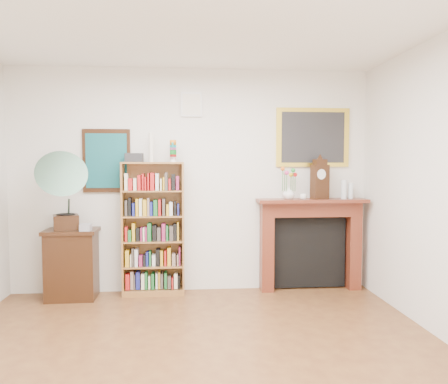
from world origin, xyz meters
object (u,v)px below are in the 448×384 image
Objects in this scene: mantel_clock at (320,180)px; teacup at (303,197)px; side_cabinet at (72,264)px; flower_vase at (289,193)px; gramophone at (61,186)px; fireplace at (310,236)px; bottle_right at (351,191)px; bottle_left at (344,189)px; bookshelf at (153,221)px; cd_stack at (86,227)px.

mantel_clock is 5.63× the size of teacup.
flower_vase is (2.65, 0.08, 0.83)m from side_cabinet.
side_cabinet is 0.95m from gramophone.
fireplace is 0.73m from mantel_clock.
bottle_right is (0.51, -0.03, 0.58)m from fireplace.
teacup is at bearing 178.84° from mantel_clock.
teacup is 0.37× the size of bottle_left.
gramophone reaches higher than bottle_right.
mantel_clock is at bearing 0.39° from flower_vase.
bookshelf is at bearing -179.56° from bottle_right.
side_cabinet is 3.56m from bottle_right.
teacup is at bearing -23.49° from flower_vase.
cd_stack is 3.29m from bottle_right.
bookshelf is 15.68× the size of cd_stack.
side_cabinet is (-0.96, -0.09, -0.49)m from bookshelf.
bottle_left is at bearing 0.29° from bookshelf.
bottle_left is at bearing 1.70° from flower_vase.
mantel_clock is (2.84, 0.22, 0.54)m from cd_stack.
bookshelf reaches higher than cd_stack.
teacup is 0.66m from bottle_right.
bottle_left is at bearing 4.22° from cd_stack.
fireplace is at bearing 176.27° from bottle_right.
bookshelf is at bearing 177.44° from teacup.
flower_vase is at bearing -0.33° from bookshelf.
fireplace is 2.78× the size of mantel_clock.
side_cabinet is 2.77m from flower_vase.
flower_vase is at bearing -13.31° from gramophone.
side_cabinet is 6.96× the size of cd_stack.
flower_vase is at bearing -167.91° from fireplace.
bottle_left is at bearing -15.86° from mantel_clock.
teacup is at bearing -170.37° from bottle_left.
bookshelf is 2.25× the size of side_cabinet.
fireplace is at bearing 1.61° from side_cabinet.
bottle_left reaches higher than teacup.
bottle_right is at bearing -3.54° from fireplace.
fireplace is 15.62× the size of teacup.
flower_vase reaches higher than teacup.
mantel_clock is 0.44m from bottle_right.
flower_vase is at bearing 0.55° from side_cabinet.
bottle_left reaches higher than flower_vase.
bookshelf is 1.14m from gramophone.
bookshelf is 7.84× the size of bottle_left.
bookshelf is 0.80m from cd_stack.
bookshelf is 1.09m from side_cabinet.
flower_vase is at bearing 156.51° from teacup.
side_cabinet is 9.41× the size of teacup.
mantel_clock is (3.04, 0.08, 0.99)m from side_cabinet.
gramophone is 10.38× the size of teacup.
fireplace is (1.98, 0.05, -0.22)m from bookshelf.
gramophone is 5.88× the size of flower_vase.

